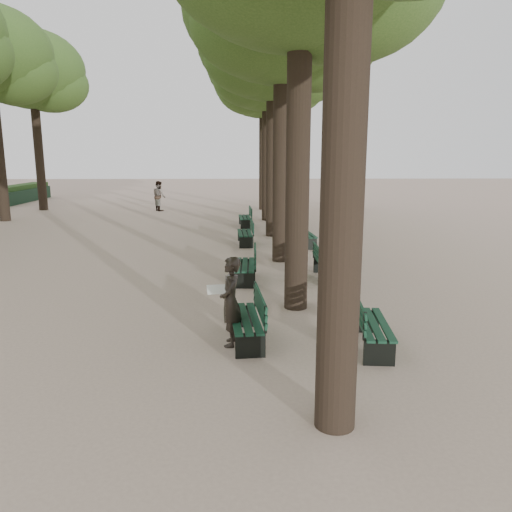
{
  "coord_description": "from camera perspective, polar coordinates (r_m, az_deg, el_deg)",
  "views": [
    {
      "loc": [
        0.35,
        -7.85,
        3.45
      ],
      "look_at": [
        0.6,
        3.0,
        1.2
      ],
      "focal_mm": 35.0,
      "sensor_mm": 36.0,
      "label": 1
    }
  ],
  "objects": [
    {
      "name": "tree_central_2",
      "position": [
        16.43,
        3.07,
        26.52
      ],
      "size": [
        6.0,
        6.0,
        9.95
      ],
      "color": "#33261C",
      "rests_on": "ground"
    },
    {
      "name": "man_with_map",
      "position": [
        9.03,
        -2.93,
        -5.22
      ],
      "size": [
        0.61,
        0.67,
        1.64
      ],
      "color": "black",
      "rests_on": "ground"
    },
    {
      "name": "ground",
      "position": [
        8.58,
        -3.64,
        -12.03
      ],
      "size": [
        120.0,
        120.0,
        0.0
      ],
      "primitive_type": "plane",
      "color": "tan",
      "rests_on": "ground"
    },
    {
      "name": "tree_central_4",
      "position": [
        26.21,
        1.31,
        20.95
      ],
      "size": [
        6.0,
        6.0,
        9.95
      ],
      "color": "#33261C",
      "rests_on": "ground"
    },
    {
      "name": "tree_far_5",
      "position": [
        33.56,
        -24.25,
        18.79
      ],
      "size": [
        6.0,
        6.0,
        10.45
      ],
      "color": "#33261C",
      "rests_on": "ground"
    },
    {
      "name": "tree_central_5",
      "position": [
        31.15,
        0.87,
        19.48
      ],
      "size": [
        6.0,
        6.0,
        9.95
      ],
      "color": "#33261C",
      "rests_on": "ground"
    },
    {
      "name": "bench_left_2",
      "position": [
        19.08,
        -1.24,
        2.14
      ],
      "size": [
        0.66,
        1.83,
        0.92
      ],
      "color": "black",
      "rests_on": "ground"
    },
    {
      "name": "bench_right_2",
      "position": [
        18.87,
        5.66,
        1.97
      ],
      "size": [
        0.73,
        1.84,
        0.92
      ],
      "color": "black",
      "rests_on": "ground"
    },
    {
      "name": "bench_right_3",
      "position": [
        23.4,
        4.32,
        3.89
      ],
      "size": [
        0.79,
        1.86,
        0.92
      ],
      "color": "black",
      "rests_on": "ground"
    },
    {
      "name": "bench_left_1",
      "position": [
        13.65,
        -1.21,
        -1.74
      ],
      "size": [
        0.6,
        1.81,
        0.92
      ],
      "color": "black",
      "rests_on": "ground"
    },
    {
      "name": "pedestrian_b",
      "position": [
        31.77,
        11.37,
        6.99
      ],
      "size": [
        1.29,
        0.77,
        1.9
      ],
      "primitive_type": "imported",
      "rotation": [
        0.0,
        0.0,
        3.48
      ],
      "color": "#262628",
      "rests_on": "ground"
    },
    {
      "name": "bench_right_1",
      "position": [
        13.97,
        8.13,
        -1.55
      ],
      "size": [
        0.59,
        1.81,
        0.92
      ],
      "color": "black",
      "rests_on": "ground"
    },
    {
      "name": "bench_left_0",
      "position": [
        9.35,
        -1.16,
        -8.15
      ],
      "size": [
        0.73,
        1.84,
        0.92
      ],
      "color": "black",
      "rests_on": "ground"
    },
    {
      "name": "pedestrian_a",
      "position": [
        30.8,
        -11.01,
        6.76
      ],
      "size": [
        0.78,
        0.92,
        1.79
      ],
      "primitive_type": "imported",
      "rotation": [
        0.0,
        0.0,
        2.15
      ],
      "color": "#262628",
      "rests_on": "ground"
    },
    {
      "name": "bench_right_0",
      "position": [
        9.3,
        13.13,
        -8.6
      ],
      "size": [
        0.73,
        1.84,
        0.92
      ],
      "color": "black",
      "rests_on": "ground"
    },
    {
      "name": "tree_central_3",
      "position": [
        21.29,
        1.97,
        23.1
      ],
      "size": [
        6.0,
        6.0,
        9.95
      ],
      "color": "#33261C",
      "rests_on": "ground"
    },
    {
      "name": "pedestrian_c",
      "position": [
        30.7,
        5.01,
        6.92
      ],
      "size": [
        0.41,
        1.07,
        1.8
      ],
      "primitive_type": "imported",
      "rotation": [
        0.0,
        0.0,
        4.67
      ],
      "color": "#262628",
      "rests_on": "ground"
    },
    {
      "name": "bench_left_3",
      "position": [
        23.74,
        -1.26,
        4.03
      ],
      "size": [
        0.67,
        1.83,
        0.92
      ],
      "color": "black",
      "rests_on": "ground"
    }
  ]
}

